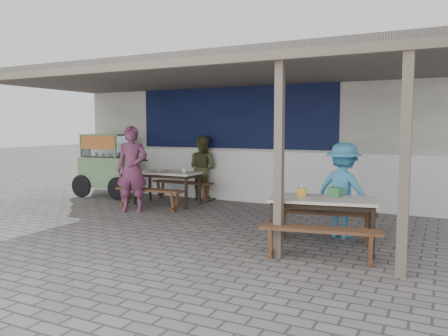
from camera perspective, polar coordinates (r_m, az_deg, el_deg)
name	(u,v)px	position (r m, az deg, el deg)	size (l,w,h in m)	color
ground	(170,226)	(7.86, -7.11, -7.53)	(60.00, 60.00, 0.00)	slate
back_wall	(250,128)	(10.82, 3.43, 5.18)	(9.00, 1.28, 3.50)	silver
warung_roof	(195,76)	(8.48, -3.78, 11.89)	(9.00, 4.21, 2.81)	#605852
table_left	(167,175)	(9.91, -7.48, -0.94)	(1.48, 0.73, 0.75)	beige
bench_left_street	(149,194)	(9.39, -9.75, -3.35)	(1.57, 0.31, 0.45)	brown
bench_left_wall	(183,186)	(10.53, -5.41, -2.37)	(1.57, 0.31, 0.45)	brown
table_right	(323,203)	(6.35, 12.76, -4.51)	(1.57, 1.01, 0.75)	beige
bench_right_street	(320,236)	(5.83, 12.38, -8.71)	(1.58, 0.57, 0.45)	brown
bench_right_wall	(324,218)	(6.99, 12.96, -6.39)	(1.58, 0.57, 0.45)	brown
vendor_cart	(107,163)	(11.37, -14.98, 0.66)	(1.96, 0.86, 1.58)	#78A76F
patron_street_side	(132,169)	(9.20, -11.92, -0.13)	(0.65, 0.43, 1.78)	#6A3150
patron_wall_side	(203,168)	(10.52, -2.82, -0.01)	(0.75, 0.58, 1.54)	#4A4C28
patron_right_table	(343,190)	(7.14, 15.31, -2.83)	(0.98, 0.56, 1.51)	#3E8DBD
tissue_box	(302,192)	(6.47, 10.13, -3.08)	(0.11, 0.11, 0.11)	gold
donation_box	(335,192)	(6.51, 14.32, -3.04)	(0.19, 0.13, 0.13)	#347640
condiment_jar	(184,170)	(9.73, -5.24, -0.30)	(0.08, 0.08, 0.09)	white
condiment_bowl	(162,170)	(10.01, -8.10, -0.29)	(0.20, 0.20, 0.05)	white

